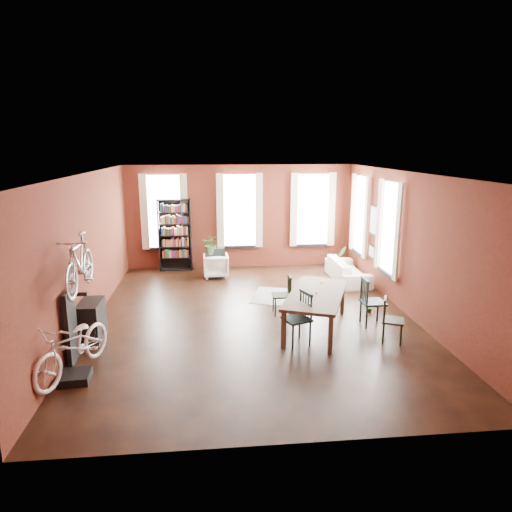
{
  "coord_description": "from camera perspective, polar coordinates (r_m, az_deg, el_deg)",
  "views": [
    {
      "loc": [
        -0.91,
        -9.59,
        3.75
      ],
      "look_at": [
        0.12,
        0.6,
        1.27
      ],
      "focal_mm": 32.0,
      "sensor_mm": 36.0,
      "label": 1
    }
  ],
  "objects": [
    {
      "name": "dining_chair_c",
      "position": [
        9.36,
        16.76,
        -7.71
      ],
      "size": [
        0.54,
        0.54,
        0.88
      ],
      "primitive_type": "cube",
      "rotation": [
        0.0,
        0.0,
        1.16
      ],
      "color": "black",
      "rests_on": "ground"
    },
    {
      "name": "dining_chair_a",
      "position": [
        8.88,
        5.09,
        -7.83
      ],
      "size": [
        0.61,
        0.61,
        1.03
      ],
      "primitive_type": "cube",
      "rotation": [
        0.0,
        0.0,
        -1.21
      ],
      "color": "#1C3B3E",
      "rests_on": "ground"
    },
    {
      "name": "cream_sofa",
      "position": [
        13.21,
        11.41,
        -1.34
      ],
      "size": [
        0.61,
        2.08,
        0.81
      ],
      "primitive_type": "imported",
      "rotation": [
        0.0,
        0.0,
        1.57
      ],
      "color": "beige",
      "rests_on": "ground"
    },
    {
      "name": "striped_rug",
      "position": [
        11.76,
        1.78,
        -4.98
      ],
      "size": [
        1.22,
        1.55,
        0.01
      ],
      "primitive_type": "cube",
      "rotation": [
        0.0,
        0.0,
        -0.3
      ],
      "color": "black",
      "rests_on": "ground"
    },
    {
      "name": "bookshelf",
      "position": [
        14.18,
        -10.09,
        2.61
      ],
      "size": [
        1.0,
        0.32,
        2.2
      ],
      "primitive_type": "cube",
      "color": "black",
      "rests_on": "ground"
    },
    {
      "name": "console_table",
      "position": [
        9.61,
        -19.84,
        -7.66
      ],
      "size": [
        0.4,
        0.8,
        0.8
      ],
      "primitive_type": "cube",
      "color": "black",
      "rests_on": "ground"
    },
    {
      "name": "white_armchair",
      "position": [
        13.42,
        -5.05,
        -1.06
      ],
      "size": [
        0.74,
        0.69,
        0.73
      ],
      "primitive_type": "imported",
      "rotation": [
        0.0,
        0.0,
        3.18
      ],
      "color": "white",
      "rests_on": "ground"
    },
    {
      "name": "dining_chair_b",
      "position": [
        10.43,
        3.23,
        -4.9
      ],
      "size": [
        0.41,
        0.41,
        0.89
      ],
      "primitive_type": "cube",
      "rotation": [
        0.0,
        0.0,
        -1.57
      ],
      "color": "black",
      "rests_on": "ground"
    },
    {
      "name": "plant_stand",
      "position": [
        13.81,
        -5.47,
        -0.94
      ],
      "size": [
        0.33,
        0.33,
        0.6
      ],
      "primitive_type": "cube",
      "rotation": [
        0.0,
        0.0,
        0.1
      ],
      "color": "black",
      "rests_on": "ground"
    },
    {
      "name": "plant_by_sofa",
      "position": [
        14.35,
        10.39,
        -1.09
      ],
      "size": [
        0.58,
        0.82,
        0.33
      ],
      "primitive_type": "imported",
      "rotation": [
        0.0,
        0.0,
        0.25
      ],
      "color": "#315B24",
      "rests_on": "ground"
    },
    {
      "name": "plant_on_stand",
      "position": [
        13.66,
        -5.61,
        1.19
      ],
      "size": [
        0.65,
        0.7,
        0.46
      ],
      "primitive_type": "imported",
      "rotation": [
        0.0,
        0.0,
        -0.21
      ],
      "color": "#305321",
      "rests_on": "plant_stand"
    },
    {
      "name": "room",
      "position": [
        10.39,
        0.7,
        4.66
      ],
      "size": [
        9.0,
        9.04,
        3.22
      ],
      "color": "black",
      "rests_on": "ground"
    },
    {
      "name": "dining_table",
      "position": [
        9.66,
        7.5,
        -6.84
      ],
      "size": [
        1.85,
        2.55,
        0.79
      ],
      "primitive_type": "cube",
      "rotation": [
        0.0,
        0.0,
        -0.38
      ],
      "color": "brown",
      "rests_on": "ground"
    },
    {
      "name": "plant_small",
      "position": [
        10.92,
        14.01,
        -6.51
      ],
      "size": [
        0.44,
        0.4,
        0.14
      ],
      "primitive_type": "imported",
      "rotation": [
        0.0,
        0.0,
        0.93
      ],
      "color": "#2D5A24",
      "rests_on": "ground"
    },
    {
      "name": "bicycle_floor",
      "position": [
        7.86,
        -22.16,
        -7.44
      ],
      "size": [
        0.94,
        1.13,
        1.85
      ],
      "primitive_type": "imported",
      "rotation": [
        0.0,
        0.0,
        -0.35
      ],
      "color": "silver",
      "rests_on": "bike_trainer"
    },
    {
      "name": "dining_chair_d",
      "position": [
        10.06,
        14.42,
        -5.6
      ],
      "size": [
        0.48,
        0.48,
        1.03
      ],
      "primitive_type": "cube",
      "rotation": [
        0.0,
        0.0,
        1.58
      ],
      "color": "#162F32",
      "rests_on": "ground"
    },
    {
      "name": "bike_wall_rack",
      "position": [
        8.74,
        -22.14,
        -8.23
      ],
      "size": [
        0.16,
        0.6,
        1.3
      ],
      "primitive_type": "cube",
      "color": "black",
      "rests_on": "ground"
    },
    {
      "name": "bike_trainer",
      "position": [
        8.26,
        -21.68,
        -13.9
      ],
      "size": [
        0.51,
        0.51,
        0.14
      ],
      "primitive_type": "cube",
      "rotation": [
        0.0,
        0.0,
        0.06
      ],
      "color": "black",
      "rests_on": "ground"
    },
    {
      "name": "bicycle_hung",
      "position": [
        8.26,
        -21.38,
        1.36
      ],
      "size": [
        0.47,
        1.0,
        1.66
      ],
      "primitive_type": "imported",
      "color": "#A5A8AD",
      "rests_on": "bike_wall_rack"
    }
  ]
}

